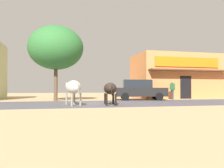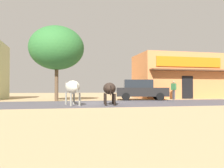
# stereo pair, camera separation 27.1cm
# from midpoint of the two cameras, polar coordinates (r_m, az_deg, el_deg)

# --- Properties ---
(ground) EXTENTS (80.00, 80.00, 0.00)m
(ground) POSITION_cam_midpoint_polar(r_m,az_deg,el_deg) (14.25, -4.15, -4.86)
(ground) COLOR tan
(asphalt_road) EXTENTS (72.00, 6.51, 0.00)m
(asphalt_road) POSITION_cam_midpoint_polar(r_m,az_deg,el_deg) (14.25, -4.15, -4.85)
(asphalt_road) COLOR #514E55
(asphalt_road) RESTS_ON ground
(storefront_right_club) EXTENTS (8.14, 5.55, 4.35)m
(storefront_right_club) POSITION_cam_midpoint_polar(r_m,az_deg,el_deg) (24.35, 16.10, 1.82)
(storefront_right_club) COLOR #D98148
(storefront_right_club) RESTS_ON ground
(roadside_tree) EXTENTS (4.09, 4.09, 5.62)m
(roadside_tree) POSITION_cam_midpoint_polar(r_m,az_deg,el_deg) (17.89, -13.16, 8.68)
(roadside_tree) COLOR brown
(roadside_tree) RESTS_ON ground
(parked_hatchback_car) EXTENTS (4.38, 2.57, 1.64)m
(parked_hatchback_car) POSITION_cam_midpoint_polar(r_m,az_deg,el_deg) (18.84, 7.54, -1.41)
(parked_hatchback_car) COLOR black
(parked_hatchback_car) RESTS_ON ground
(cow_near_brown) EXTENTS (0.99, 2.59, 1.37)m
(cow_near_brown) POSITION_cam_midpoint_polar(r_m,az_deg,el_deg) (12.88, -9.25, -0.85)
(cow_near_brown) COLOR beige
(cow_near_brown) RESTS_ON ground
(cow_far_dark) EXTENTS (0.97, 2.58, 1.26)m
(cow_far_dark) POSITION_cam_midpoint_polar(r_m,az_deg,el_deg) (12.98, -0.07, -1.18)
(cow_far_dark) COLOR #2F231C
(cow_far_dark) RESTS_ON ground
(pedestrian_by_shop) EXTENTS (0.39, 0.61, 1.60)m
(pedestrian_by_shop) POSITION_cam_midpoint_polar(r_m,az_deg,el_deg) (20.30, 15.46, -1.09)
(pedestrian_by_shop) COLOR #3F3F47
(pedestrian_by_shop) RESTS_ON ground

